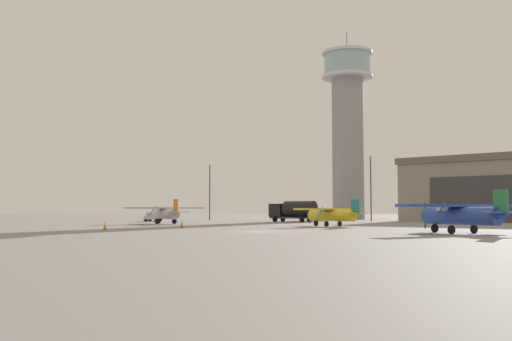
# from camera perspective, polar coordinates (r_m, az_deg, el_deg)

# --- Properties ---
(ground_plane) EXTENTS (400.00, 400.00, 0.00)m
(ground_plane) POSITION_cam_1_polar(r_m,az_deg,el_deg) (49.15, 0.53, -5.88)
(ground_plane) COLOR gray
(control_tower) EXTENTS (9.30, 9.30, 34.95)m
(control_tower) POSITION_cam_1_polar(r_m,az_deg,el_deg) (110.83, 8.80, 4.51)
(control_tower) COLOR gray
(control_tower) RESTS_ON ground_plane
(hangar) EXTENTS (32.47, 31.85, 9.84)m
(hangar) POSITION_cam_1_polar(r_m,az_deg,el_deg) (100.96, 22.21, -1.71)
(hangar) COLOR gray
(hangar) RESTS_ON ground_plane
(airplane_silver) EXTENTS (9.43, 7.93, 3.07)m
(airplane_silver) POSITION_cam_1_polar(r_m,az_deg,el_deg) (75.63, -8.67, -4.01)
(airplane_silver) COLOR #B7BABF
(airplane_silver) RESTS_ON ground_plane
(airplane_blue) EXTENTS (9.98, 8.34, 3.24)m
(airplane_blue) POSITION_cam_1_polar(r_m,az_deg,el_deg) (47.58, 19.09, -3.93)
(airplane_blue) COLOR #2847A8
(airplane_blue) RESTS_ON ground_plane
(airplane_yellow) EXTENTS (7.70, 7.88, 2.84)m
(airplane_yellow) POSITION_cam_1_polar(r_m,az_deg,el_deg) (64.09, 7.34, -4.17)
(airplane_yellow) COLOR gold
(airplane_yellow) RESTS_ON ground_plane
(truck_fuel_tanker_black) EXTENTS (7.20, 5.45, 3.04)m
(truck_fuel_tanker_black) POSITION_cam_1_polar(r_m,az_deg,el_deg) (86.37, 3.65, -3.83)
(truck_fuel_tanker_black) COLOR #38383D
(truck_fuel_tanker_black) RESTS_ON ground_plane
(car_silver) EXTENTS (2.40, 4.52, 1.37)m
(car_silver) POSITION_cam_1_polar(r_m,az_deg,el_deg) (91.93, -9.84, -4.37)
(car_silver) COLOR #B7BABF
(car_silver) RESTS_ON ground_plane
(light_post_east) EXTENTS (0.44, 0.44, 9.71)m
(light_post_east) POSITION_cam_1_polar(r_m,az_deg,el_deg) (101.29, -4.46, -1.54)
(light_post_east) COLOR #38383D
(light_post_east) RESTS_ON ground_plane
(light_post_centre) EXTENTS (0.44, 0.44, 10.04)m
(light_post_centre) POSITION_cam_1_polar(r_m,az_deg,el_deg) (91.02, 10.95, -1.13)
(light_post_centre) COLOR #38383D
(light_post_centre) RESTS_ON ground_plane
(traffic_cone_near_left) EXTENTS (0.36, 0.36, 0.71)m
(traffic_cone_near_left) POSITION_cam_1_polar(r_m,az_deg,el_deg) (61.29, -7.14, -5.10)
(traffic_cone_near_left) COLOR black
(traffic_cone_near_left) RESTS_ON ground_plane
(traffic_cone_near_right) EXTENTS (0.36, 0.36, 0.68)m
(traffic_cone_near_right) POSITION_cam_1_polar(r_m,az_deg,el_deg) (55.49, -14.30, -5.18)
(traffic_cone_near_right) COLOR black
(traffic_cone_near_right) RESTS_ON ground_plane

